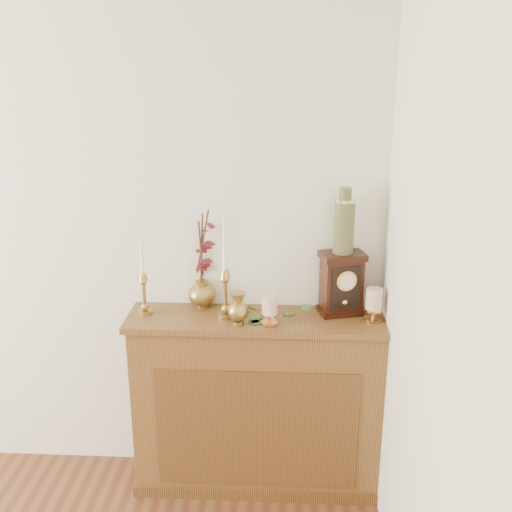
# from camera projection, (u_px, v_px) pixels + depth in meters

# --- Properties ---
(console_shelf) EXTENTS (1.24, 0.34, 0.93)m
(console_shelf) POSITION_uv_depth(u_px,v_px,m) (257.00, 407.00, 2.99)
(console_shelf) COLOR brown
(console_shelf) RESTS_ON ground
(candlestick_left) EXTENTS (0.07, 0.07, 0.42)m
(candlestick_left) POSITION_uv_depth(u_px,v_px,m) (144.00, 287.00, 2.83)
(candlestick_left) COLOR #A38241
(candlestick_left) RESTS_ON console_shelf
(candlestick_center) EXTENTS (0.08, 0.08, 0.48)m
(candlestick_center) POSITION_uv_depth(u_px,v_px,m) (225.00, 285.00, 2.79)
(candlestick_center) COLOR #A38241
(candlestick_center) RESTS_ON console_shelf
(bud_vase) EXTENTS (0.10, 0.10, 0.16)m
(bud_vase) POSITION_uv_depth(u_px,v_px,m) (238.00, 309.00, 2.73)
(bud_vase) COLOR #A38241
(bud_vase) RESTS_ON console_shelf
(ginger_jar) EXTENTS (0.20, 0.22, 0.50)m
(ginger_jar) POSITION_uv_depth(u_px,v_px,m) (205.00, 261.00, 2.91)
(ginger_jar) COLOR #A38241
(ginger_jar) RESTS_ON console_shelf
(pillar_candle_left) EXTENTS (0.08, 0.08, 0.15)m
(pillar_candle_left) POSITION_uv_depth(u_px,v_px,m) (270.00, 309.00, 2.72)
(pillar_candle_left) COLOR #C78845
(pillar_candle_left) RESTS_ON console_shelf
(pillar_candle_right) EXTENTS (0.09, 0.09, 0.17)m
(pillar_candle_right) POSITION_uv_depth(u_px,v_px,m) (374.00, 303.00, 2.76)
(pillar_candle_right) COLOR #C78845
(pillar_candle_right) RESTS_ON console_shelf
(ivy_garland) EXTENTS (0.41, 0.17, 0.08)m
(ivy_garland) POSITION_uv_depth(u_px,v_px,m) (259.00, 316.00, 2.80)
(ivy_garland) COLOR #386627
(ivy_garland) RESTS_ON console_shelf
(mantel_clock) EXTENTS (0.23, 0.19, 0.30)m
(mantel_clock) POSITION_uv_depth(u_px,v_px,m) (341.00, 284.00, 2.83)
(mantel_clock) COLOR black
(mantel_clock) RESTS_ON console_shelf
(ceramic_vase) EXTENTS (0.10, 0.10, 0.31)m
(ceramic_vase) POSITION_uv_depth(u_px,v_px,m) (344.00, 224.00, 2.74)
(ceramic_vase) COLOR #183126
(ceramic_vase) RESTS_ON mantel_clock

